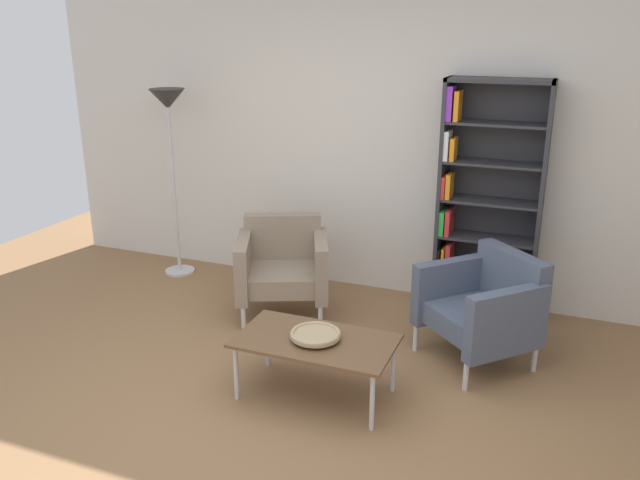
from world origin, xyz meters
TOP-DOWN VIEW (x-y plane):
  - ground_plane at (0.00, 0.00)m, footprint 8.32×8.32m
  - plaster_back_panel at (0.00, 2.46)m, footprint 6.40×0.12m
  - bookshelf_tall at (0.90, 2.25)m, footprint 0.80×0.30m
  - coffee_table_low at (0.16, 0.53)m, footprint 1.00×0.56m
  - decorative_bowl at (0.16, 0.53)m, footprint 0.32×0.32m
  - armchair_spare_guest at (-0.57, 1.61)m, footprint 0.91×0.87m
  - armchair_corner_red at (1.08, 1.41)m, footprint 0.95×0.95m
  - floor_lamp_torchiere at (-1.88, 2.06)m, footprint 0.32×0.32m

SIDE VIEW (x-z plane):
  - ground_plane at x=0.00m, z-range 0.00..0.00m
  - coffee_table_low at x=0.16m, z-range 0.17..0.57m
  - armchair_spare_guest at x=-0.57m, z-range 0.02..0.80m
  - armchair_corner_red at x=1.08m, z-range 0.02..0.80m
  - decorative_bowl at x=0.16m, z-range 0.41..0.46m
  - bookshelf_tall at x=0.90m, z-range -0.02..1.88m
  - floor_lamp_torchiere at x=-1.88m, z-range 0.58..2.32m
  - plaster_back_panel at x=0.00m, z-range 0.00..2.90m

